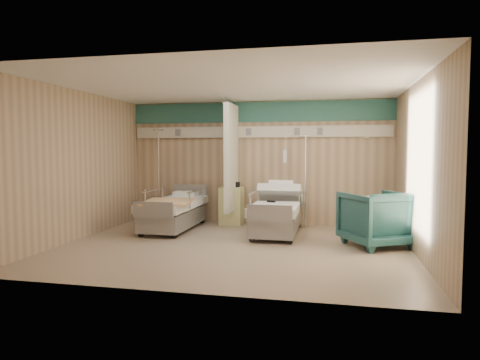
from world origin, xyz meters
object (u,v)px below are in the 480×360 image
object	(u,v)px
bed_left	(174,215)
iv_stand_left	(159,203)
bed_right	(277,218)
visitor_armchair	(377,219)
iv_stand_right	(305,208)
bedside_cabinet	(232,206)

from	to	relation	value
bed_left	iv_stand_left	xyz separation A→B (m)	(-0.70, 0.87, 0.13)
bed_right	visitor_armchair	bearing A→B (deg)	-21.98
iv_stand_left	visitor_armchair	bearing A→B (deg)	-18.85
visitor_armchair	iv_stand_right	world-z (taller)	iv_stand_right
iv_stand_right	iv_stand_left	xyz separation A→B (m)	(-3.40, -0.00, 0.03)
bedside_cabinet	visitor_armchair	world-z (taller)	visitor_armchair
visitor_armchair	bed_left	bearing A→B (deg)	-39.82
bed_left	bedside_cabinet	bearing A→B (deg)	40.60
iv_stand_right	visitor_armchair	bearing A→B (deg)	-50.28
bed_right	bedside_cabinet	xyz separation A→B (m)	(-1.15, 0.90, 0.11)
bed_right	iv_stand_left	world-z (taller)	iv_stand_left
bedside_cabinet	iv_stand_left	xyz separation A→B (m)	(-1.75, -0.03, 0.02)
visitor_armchair	iv_stand_left	bearing A→B (deg)	-48.22
bed_right	bedside_cabinet	world-z (taller)	bedside_cabinet
bedside_cabinet	visitor_armchair	bearing A→B (deg)	-28.76
iv_stand_left	bed_right	bearing A→B (deg)	-16.78
bed_right	iv_stand_left	distance (m)	3.03
bed_left	iv_stand_right	distance (m)	2.84
bed_left	bed_right	bearing A→B (deg)	0.00
visitor_armchair	iv_stand_right	size ratio (longest dim) A/B	0.53
bedside_cabinet	bed_right	bearing A→B (deg)	-38.05
bed_right	bedside_cabinet	bearing A→B (deg)	141.95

